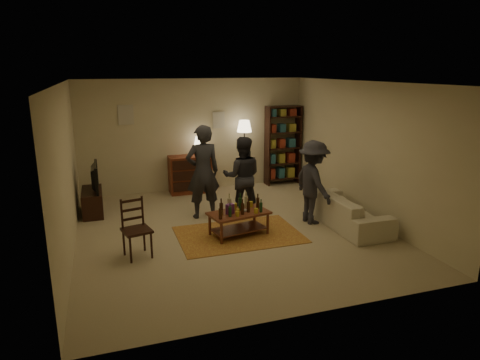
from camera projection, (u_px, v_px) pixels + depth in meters
name	position (u px, v px, depth m)	size (l,w,h in m)	color
floor	(231.00, 230.00, 8.00)	(6.00, 6.00, 0.00)	#C6B793
room_shell	(167.00, 117.00, 10.08)	(6.00, 6.00, 6.00)	beige
rug	(239.00, 234.00, 7.77)	(2.20, 1.50, 0.01)	#983F21
coffee_table	(238.00, 215.00, 7.67)	(1.16, 0.78, 0.77)	brown
dining_chair	(135.00, 226.00, 6.80)	(0.51, 0.51, 0.97)	black
tv_stand	(92.00, 196.00, 8.82)	(0.40, 1.00, 1.06)	black
dresser	(190.00, 173.00, 10.31)	(1.00, 0.50, 1.36)	maroon
bookshelf	(283.00, 144.00, 10.97)	(0.90, 0.34, 2.02)	black
floor_lamp	(244.00, 131.00, 10.41)	(0.36, 0.36, 1.71)	black
sofa	(346.00, 209.00, 8.22)	(2.08, 0.81, 0.61)	beige
person_left	(203.00, 172.00, 8.48)	(0.69, 0.45, 1.88)	#282930
person_right	(242.00, 176.00, 8.65)	(0.79, 0.61, 1.62)	#27282F
person_by_sofa	(313.00, 182.00, 8.21)	(1.05, 0.60, 1.62)	#2A2932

